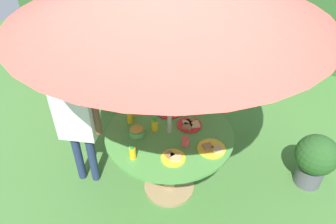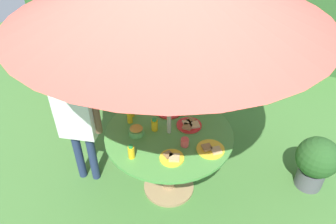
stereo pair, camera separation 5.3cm
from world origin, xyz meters
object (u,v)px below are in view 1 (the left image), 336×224
Objects in this scene: juice_bottle_center_front at (130,117)px; juice_bottle_mid_right at (133,152)px; wooden_chair at (167,74)px; child_in_white_shirt at (76,114)px; cup_near at (186,142)px; plate_back_edge at (173,157)px; plate_mid_left at (169,111)px; child_in_yellow_shirt at (214,74)px; juice_bottle_far_right at (131,111)px; potted_plant at (315,159)px; garden_table at (169,148)px; juice_bottle_center_back at (155,125)px; snack_bowl at (137,131)px; plate_near_right at (190,124)px; plate_near_left at (212,148)px; dome_tent at (136,22)px; juice_bottle_far_left at (202,102)px.

juice_bottle_center_front is 1.02× the size of juice_bottle_mid_right.
wooden_chair is 1.45m from child_in_white_shirt.
juice_bottle_center_front is at bearing 170.39° from cup_near.
plate_mid_left is at bearing 114.33° from plate_back_edge.
plate_mid_left is at bearing -12.71° from child_in_yellow_shirt.
juice_bottle_center_front reaches higher than juice_bottle_far_right.
plate_mid_left is at bearing 32.59° from juice_bottle_far_right.
child_in_white_shirt is at bearing -160.07° from potted_plant.
juice_bottle_center_back is (-0.13, -0.02, 0.25)m from garden_table.
snack_bowl is 0.48m from plate_near_right.
plate_near_left is (0.66, 0.06, -0.03)m from snack_bowl.
juice_bottle_center_front is (0.03, -0.10, 0.01)m from juice_bottle_far_right.
child_in_yellow_shirt is 11.28× the size of juice_bottle_far_right.
dome_tent is 16.79× the size of juice_bottle_center_front.
child_in_yellow_shirt is 5.68× the size of plate_near_left.
plate_near_right is at bearing 100.75° from cup_near.
juice_bottle_mid_right is (0.22, -0.39, -0.00)m from juice_bottle_center_front.
cup_near is (0.04, -1.04, -0.07)m from child_in_yellow_shirt.
juice_bottle_center_back reaches higher than snack_bowl.
plate_mid_left is 0.36m from juice_bottle_far_right.
juice_bottle_mid_right is (-0.31, -1.34, -0.05)m from child_in_yellow_shirt.
juice_bottle_mid_right reaches higher than plate_near_right.
plate_back_edge is at bearing -102.59° from cup_near.
cup_near is (1.02, 0.08, -0.07)m from child_in_white_shirt.
snack_bowl is 0.44m from cup_near.
plate_near_left is at bearing -143.73° from potted_plant.
plate_near_left is at bearing -65.70° from dome_tent.
juice_bottle_far_left is 0.88× the size of juice_bottle_mid_right.
child_in_white_shirt is 0.86m from plate_mid_left.
plate_near_left is 0.65m from juice_bottle_mid_right.
juice_bottle_mid_right is at bearing -94.25° from juice_bottle_center_back.
juice_bottle_center_front reaches higher than plate_near_right.
potted_plant is (1.31, 0.59, -0.21)m from garden_table.
plate_near_left is 1.17× the size of plate_back_edge.
dome_tent is 16.10× the size of snack_bowl.
juice_bottle_mid_right is (-0.16, -0.40, 0.25)m from garden_table.
wooden_chair is at bearing 125.16° from plate_near_left.
juice_bottle_mid_right is at bearing -100.55° from wooden_chair.
child_in_white_shirt is at bearing -174.59° from snack_bowl.
plate_mid_left is at bearing 71.22° from snack_bowl.
child_in_yellow_shirt is 9.87× the size of snack_bowl.
potted_plant is at bearing 12.21° from plate_mid_left.
wooden_chair reaches higher than cup_near.
child_in_yellow_shirt is at bearing 60.62° from juice_bottle_center_front.
dome_tent is at bearing 122.92° from garden_table.
juice_bottle_center_back is 1.76× the size of cup_near.
wooden_chair is 1.91m from potted_plant.
juice_bottle_center_back is (-0.28, 0.27, 0.05)m from plate_back_edge.
potted_plant is at bearing 19.42° from juice_bottle_center_front.
child_in_white_shirt is at bearing -175.34° from cup_near.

